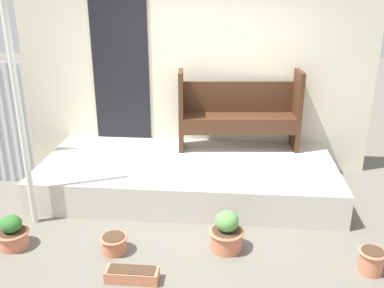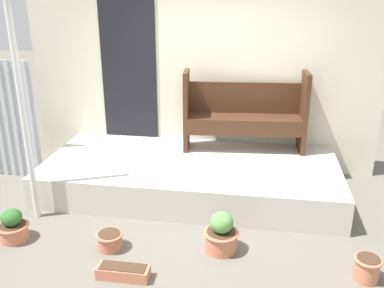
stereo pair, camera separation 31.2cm
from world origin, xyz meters
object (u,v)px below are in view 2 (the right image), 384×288
(flower_pot_right, at_px, (221,234))
(flower_pot_middle, at_px, (110,240))
(support_post, at_px, (24,116))
(flower_pot_left, at_px, (13,227))
(planter_box_rect, at_px, (123,272))
(flower_pot_far_right, at_px, (367,268))
(bench, at_px, (244,111))

(flower_pot_right, bearing_deg, flower_pot_middle, -172.44)
(support_post, distance_m, flower_pot_left, 1.18)
(support_post, height_order, flower_pot_left, support_post)
(flower_pot_left, height_order, planter_box_rect, flower_pot_left)
(flower_pot_right, distance_m, planter_box_rect, 1.04)
(planter_box_rect, bearing_deg, flower_pot_right, 34.17)
(flower_pot_left, xyz_separation_m, flower_pot_far_right, (3.57, -0.10, -0.03))
(flower_pot_left, distance_m, flower_pot_far_right, 3.57)
(bench, distance_m, flower_pot_left, 3.17)
(planter_box_rect, bearing_deg, flower_pot_far_right, 8.30)
(support_post, relative_size, flower_pot_middle, 8.62)
(flower_pot_middle, relative_size, flower_pot_right, 0.66)
(support_post, xyz_separation_m, flower_pot_middle, (1.06, -0.49, -1.13))
(bench, distance_m, planter_box_rect, 2.78)
(bench, relative_size, flower_pot_far_right, 6.36)
(flower_pot_left, relative_size, flower_pot_right, 0.83)
(flower_pot_middle, bearing_deg, bench, 58.03)
(flower_pot_middle, distance_m, flower_pot_right, 1.15)
(bench, bearing_deg, planter_box_rect, -116.83)
(flower_pot_far_right, bearing_deg, flower_pot_right, 169.40)
(flower_pot_far_right, relative_size, planter_box_rect, 0.53)
(planter_box_rect, bearing_deg, flower_pot_left, 162.43)
(bench, xyz_separation_m, flower_pot_far_right, (1.25, -2.11, -0.83))
(flower_pot_left, distance_m, planter_box_rect, 1.41)
(flower_pot_far_right, bearing_deg, planter_box_rect, -171.70)
(flower_pot_left, xyz_separation_m, flower_pot_right, (2.20, 0.15, 0.03))
(support_post, xyz_separation_m, flower_pot_left, (-0.00, -0.50, -1.07))
(support_post, bearing_deg, bench, 33.24)
(flower_pot_left, distance_m, flower_pot_middle, 1.07)
(support_post, xyz_separation_m, planter_box_rect, (1.34, -0.92, -1.17))
(support_post, xyz_separation_m, flower_pot_far_right, (3.56, -0.60, -1.10))
(flower_pot_left, relative_size, flower_pot_far_right, 1.38)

